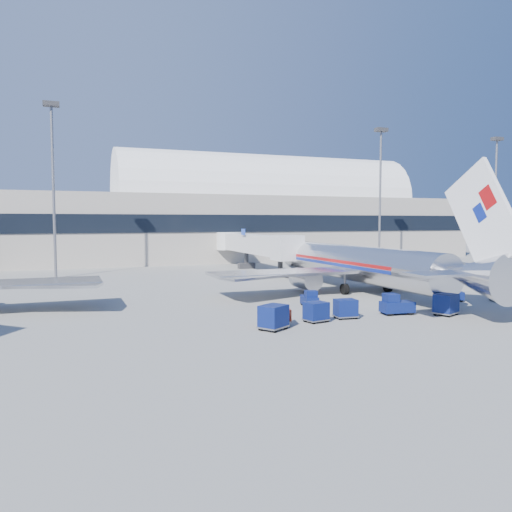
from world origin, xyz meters
name	(u,v)px	position (x,y,z in m)	size (l,w,h in m)	color
ground	(293,304)	(0.00, 0.00, 0.00)	(260.00, 260.00, 0.00)	gray
terminal	(95,220)	(-13.60, 55.96, 7.52)	(170.00, 28.15, 21.00)	#B2AA9E
airliner_main	(361,264)	(10.00, 4.51, 2.93)	(32.00, 37.26, 12.07)	silver
jetbridge_near	(251,244)	(7.60, 30.81, 3.93)	(4.40, 27.50, 6.25)	silver
mast_west	(53,163)	(-20.00, 30.00, 14.79)	(2.00, 1.20, 22.60)	slate
mast_east	(380,176)	(30.00, 30.00, 14.79)	(2.00, 1.20, 22.60)	slate
mast_far_east	(496,181)	(55.00, 30.00, 14.79)	(2.00, 1.20, 22.60)	slate
barrier_near	(439,287)	(18.00, 2.00, 0.45)	(3.00, 0.55, 0.90)	#9E9E96
barrier_mid	(464,285)	(21.30, 2.00, 0.45)	(3.00, 0.55, 0.90)	#9E9E96
barrier_far	(487,284)	(24.60, 2.00, 0.45)	(3.00, 0.55, 0.90)	#9E9E96
tug_lead	(396,305)	(5.53, -7.33, 0.76)	(2.71, 1.60, 1.67)	#0A1750
tug_right	(450,294)	(14.35, -3.57, 0.65)	(2.44, 1.98, 1.42)	#0A1750
tug_left	(310,299)	(0.79, -1.67, 0.67)	(1.55, 2.42, 1.46)	#0A1750
cart_train_a	(346,308)	(0.94, -7.31, 0.78)	(1.79, 1.45, 1.46)	#0A1750
cart_train_b	(316,311)	(-1.80, -7.74, 0.79)	(1.90, 1.60, 1.48)	#0A1750
cart_train_c	(273,317)	(-5.73, -8.99, 0.90)	(2.41, 2.27, 1.69)	#0A1750
cart_solo_near	(446,304)	(9.01, -9.00, 0.89)	(2.32, 2.09, 1.67)	#0A1750
cart_solo_far	(501,292)	(18.53, -5.45, 0.84)	(2.20, 2.01, 1.58)	#0A1750
cart_open_red	(274,320)	(-5.11, -7.75, 0.43)	(2.53, 2.05, 0.60)	slate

